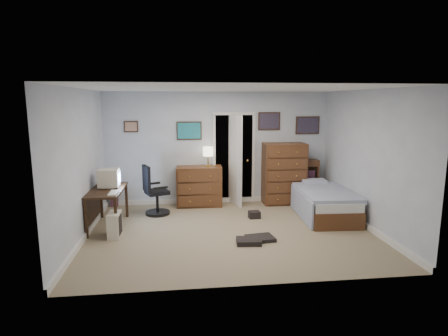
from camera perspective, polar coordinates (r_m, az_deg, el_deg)
The scene contains 15 objects.
floor at distance 6.77m, azimuth 0.96°, elevation -9.72°, with size 5.00×4.00×0.02m, color gray.
computer_desk at distance 7.20m, azimuth -18.01°, elevation -4.37°, with size 0.59×1.24×0.71m.
crt_monitor at distance 7.25m, azimuth -17.11°, elevation -1.47°, with size 0.38×0.35×0.34m.
keyboard at distance 6.78m, azimuth -16.45°, elevation -3.66°, with size 0.14×0.38×0.02m, color beige.
pc_tower at distance 6.72m, azimuth -16.33°, elevation -8.29°, with size 0.20×0.40×0.43m.
office_chair at distance 7.75m, azimuth -10.56°, elevation -4.17°, with size 0.65×0.65×1.03m.
media_stack at distance 8.58m, azimuth -16.43°, elevation -3.26°, with size 0.15×0.15×0.73m, color maroon.
low_dresser at distance 8.30m, azimuth -3.79°, elevation -2.76°, with size 0.99×0.49×0.88m, color brown.
table_lamp at distance 8.18m, azimuth -2.45°, elevation 2.43°, with size 0.23×0.23×0.43m.
doorway at distance 8.76m, azimuth 1.21°, elevation 1.69°, with size 0.96×1.12×2.05m.
tall_dresser at distance 8.54m, azimuth 9.09°, elevation -0.82°, with size 0.93×0.55×1.37m, color brown.
headboard_bookcase at distance 8.76m, azimuth 10.71°, elevation -1.74°, with size 1.08×0.30×0.97m.
bed at distance 7.83m, azimuth 14.87°, elevation -5.06°, with size 1.08×1.89×0.60m.
wall_posters at distance 8.43m, azimuth 3.02°, elevation 6.43°, with size 4.38×0.04×0.60m.
floor_clutter at distance 6.58m, azimuth 4.67°, elevation -9.88°, with size 0.69×1.59×0.14m.
Camera 1 is at (-0.87, -6.31, 2.29)m, focal length 30.00 mm.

